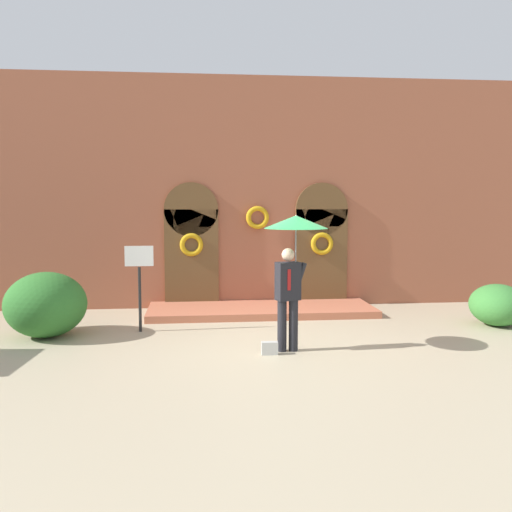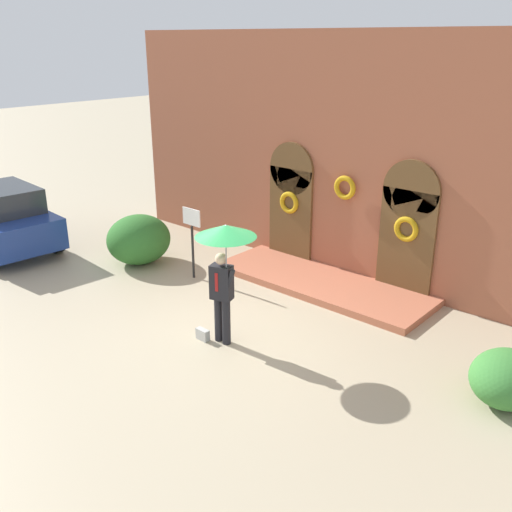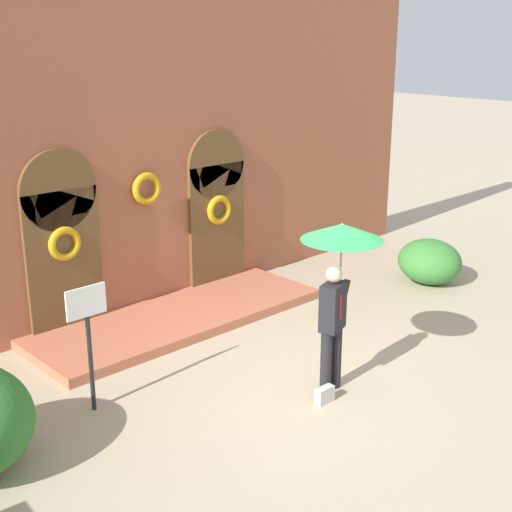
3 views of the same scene
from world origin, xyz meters
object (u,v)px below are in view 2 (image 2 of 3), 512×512
(sign_post, at_px, (192,232))
(shrub_right, at_px, (508,379))
(parked_car, at_px, (1,218))
(person_with_umbrella, at_px, (225,248))
(handbag, at_px, (203,334))
(shrub_left, at_px, (139,239))

(sign_post, relative_size, shrub_right, 1.35)
(parked_car, bearing_deg, person_with_umbrella, 1.92)
(shrub_right, height_order, parked_car, parked_car)
(parked_car, bearing_deg, handbag, 0.54)
(handbag, xyz_separation_m, shrub_left, (-4.11, 1.73, 0.52))
(handbag, distance_m, shrub_left, 4.49)
(shrub_left, bearing_deg, parked_car, -153.21)
(sign_post, height_order, shrub_right, sign_post)
(person_with_umbrella, height_order, parked_car, person_with_umbrella)
(handbag, bearing_deg, person_with_umbrella, 26.20)
(handbag, xyz_separation_m, sign_post, (-2.35, 1.96, 1.05))
(handbag, distance_m, sign_post, 3.24)
(handbag, distance_m, parked_car, 7.72)
(shrub_left, relative_size, shrub_right, 1.29)
(sign_post, distance_m, shrub_left, 1.85)
(person_with_umbrella, relative_size, shrub_right, 1.86)
(person_with_umbrella, xyz_separation_m, sign_post, (-2.79, 1.76, -0.75))
(handbag, xyz_separation_m, parked_car, (-7.68, -0.07, 0.77))
(sign_post, relative_size, parked_car, 0.41)
(shrub_right, bearing_deg, handbag, -160.86)
(sign_post, xyz_separation_m, shrub_right, (7.40, -0.21, -0.73))
(person_with_umbrella, distance_m, handbag, 1.87)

